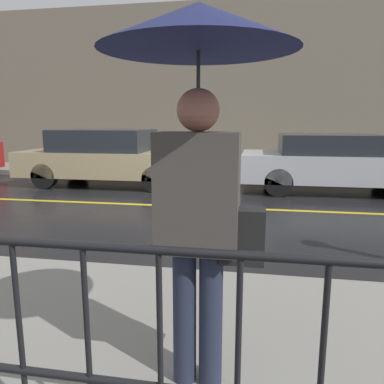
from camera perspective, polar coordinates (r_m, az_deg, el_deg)
ground_plane at (r=7.49m, az=-5.71°, el=-2.02°), size 80.00×80.00×0.00m
sidewalk_far at (r=11.78m, az=0.16°, el=3.03°), size 28.00×2.07×0.14m
lane_marking at (r=7.49m, az=-5.71°, el=-1.99°), size 25.20×0.12×0.01m
building_storefront at (r=12.88m, az=1.10°, el=15.44°), size 28.00×0.30×5.41m
pedestrian at (r=1.97m, az=1.13°, el=14.29°), size 1.01×1.01×2.08m
car_tan at (r=10.06m, az=-12.46°, el=5.26°), size 4.59×1.93×1.44m
car_silver at (r=9.47m, az=20.94°, el=4.29°), size 4.41×1.92×1.35m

